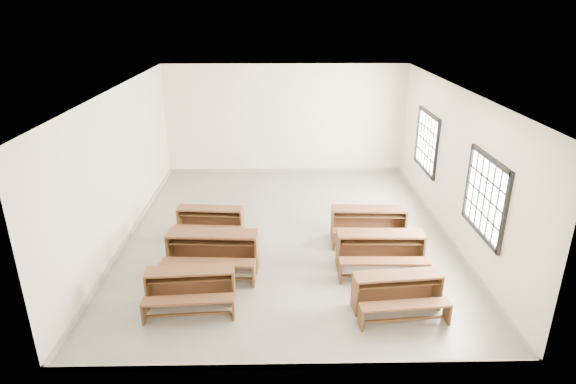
{
  "coord_description": "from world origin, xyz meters",
  "views": [
    {
      "loc": [
        -0.18,
        -9.6,
        4.78
      ],
      "look_at": [
        0.0,
        0.0,
        1.0
      ],
      "focal_mm": 30.0,
      "sensor_mm": 36.0,
      "label": 1
    }
  ],
  "objects_px": {
    "desk_set_4": "(380,249)",
    "desk_set_0": "(190,285)",
    "desk_set_1": "(213,249)",
    "desk_set_5": "(369,222)",
    "desk_set_2": "(210,220)",
    "desk_set_3": "(397,290)"
  },
  "relations": [
    {
      "from": "desk_set_4",
      "to": "desk_set_0",
      "type": "bearing_deg",
      "value": -160.13
    },
    {
      "from": "desk_set_2",
      "to": "desk_set_5",
      "type": "relative_size",
      "value": 0.91
    },
    {
      "from": "desk_set_2",
      "to": "desk_set_1",
      "type": "bearing_deg",
      "value": -75.83
    },
    {
      "from": "desk_set_0",
      "to": "desk_set_5",
      "type": "bearing_deg",
      "value": 31.06
    },
    {
      "from": "desk_set_4",
      "to": "desk_set_3",
      "type": "bearing_deg",
      "value": -87.71
    },
    {
      "from": "desk_set_1",
      "to": "desk_set_4",
      "type": "xyz_separation_m",
      "value": [
        3.19,
        -0.0,
        -0.02
      ]
    },
    {
      "from": "desk_set_1",
      "to": "desk_set_2",
      "type": "relative_size",
      "value": 1.19
    },
    {
      "from": "desk_set_2",
      "to": "desk_set_4",
      "type": "xyz_separation_m",
      "value": [
        3.43,
        -1.5,
        0.06
      ]
    },
    {
      "from": "desk_set_1",
      "to": "desk_set_5",
      "type": "distance_m",
      "value": 3.41
    },
    {
      "from": "desk_set_1",
      "to": "desk_set_0",
      "type": "bearing_deg",
      "value": -97.97
    },
    {
      "from": "desk_set_0",
      "to": "desk_set_2",
      "type": "height_order",
      "value": "desk_set_0"
    },
    {
      "from": "desk_set_2",
      "to": "desk_set_5",
      "type": "bearing_deg",
      "value": 0.53
    },
    {
      "from": "desk_set_1",
      "to": "desk_set_5",
      "type": "height_order",
      "value": "desk_set_1"
    },
    {
      "from": "desk_set_3",
      "to": "desk_set_5",
      "type": "xyz_separation_m",
      "value": [
        -0.03,
        2.58,
        0.04
      ]
    },
    {
      "from": "desk_set_1",
      "to": "desk_set_4",
      "type": "distance_m",
      "value": 3.19
    },
    {
      "from": "desk_set_1",
      "to": "desk_set_3",
      "type": "distance_m",
      "value": 3.48
    },
    {
      "from": "desk_set_4",
      "to": "desk_set_5",
      "type": "relative_size",
      "value": 1.02
    },
    {
      "from": "desk_set_5",
      "to": "desk_set_3",
      "type": "bearing_deg",
      "value": -86.91
    },
    {
      "from": "desk_set_4",
      "to": "desk_set_5",
      "type": "distance_m",
      "value": 1.24
    },
    {
      "from": "desk_set_1",
      "to": "desk_set_5",
      "type": "relative_size",
      "value": 1.08
    },
    {
      "from": "desk_set_2",
      "to": "desk_set_5",
      "type": "xyz_separation_m",
      "value": [
        3.43,
        -0.25,
        0.04
      ]
    },
    {
      "from": "desk_set_0",
      "to": "desk_set_1",
      "type": "relative_size",
      "value": 0.86
    }
  ]
}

